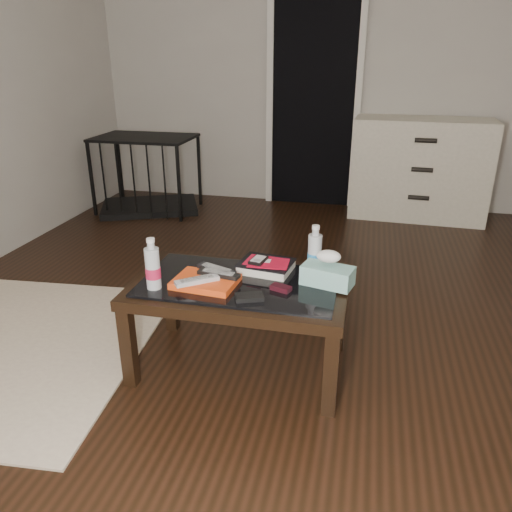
{
  "coord_description": "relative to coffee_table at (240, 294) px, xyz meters",
  "views": [
    {
      "loc": [
        0.17,
        -2.51,
        1.46
      ],
      "look_at": [
        -0.32,
        -0.37,
        0.55
      ],
      "focal_mm": 35.0,
      "sensor_mm": 36.0,
      "label": 1
    }
  ],
  "objects": [
    {
      "name": "water_bottle_left",
      "position": [
        -0.36,
        -0.15,
        0.18
      ],
      "size": [
        0.08,
        0.08,
        0.24
      ],
      "primitive_type": "cylinder",
      "rotation": [
        0.0,
        0.0,
        -0.27
      ],
      "color": "silver",
      "rests_on": "coffee_table"
    },
    {
      "name": "dvd_mailers",
      "position": [
        0.09,
        0.15,
        0.11
      ],
      "size": [
        0.21,
        0.16,
        0.01
      ],
      "primitive_type": "cube",
      "rotation": [
        0.0,
        0.0,
        -0.12
      ],
      "color": "#B60C27",
      "rests_on": "textbook"
    },
    {
      "name": "ground",
      "position": [
        0.37,
        0.48,
        -0.4
      ],
      "size": [
        5.0,
        5.0,
        0.0
      ],
      "primitive_type": "plane",
      "color": "black",
      "rests_on": "ground"
    },
    {
      "name": "magazines",
      "position": [
        -0.14,
        -0.07,
        0.08
      ],
      "size": [
        0.3,
        0.23,
        0.03
      ],
      "primitive_type": "cube",
      "rotation": [
        0.0,
        0.0,
        -0.09
      ],
      "color": "#E64615",
      "rests_on": "coffee_table"
    },
    {
      "name": "remote_silver",
      "position": [
        -0.17,
        -0.12,
        0.11
      ],
      "size": [
        0.19,
        0.16,
        0.02
      ],
      "primitive_type": "cube",
      "rotation": [
        0.0,
        0.0,
        0.66
      ],
      "color": "#B7B7BC",
      "rests_on": "magazines"
    },
    {
      "name": "flip_phone",
      "position": [
        0.21,
        -0.05,
        0.08
      ],
      "size": [
        0.1,
        0.07,
        0.02
      ],
      "primitive_type": "cube",
      "rotation": [
        0.0,
        0.0,
        -0.34
      ],
      "color": "black",
      "rests_on": "coffee_table"
    },
    {
      "name": "water_bottle_right",
      "position": [
        0.33,
        0.18,
        0.18
      ],
      "size": [
        0.08,
        0.08,
        0.24
      ],
      "primitive_type": "cylinder",
      "rotation": [
        0.0,
        0.0,
        -0.32
      ],
      "color": "#B6BBC1",
      "rests_on": "coffee_table"
    },
    {
      "name": "remote_black_front",
      "position": [
        -0.09,
        -0.03,
        0.11
      ],
      "size": [
        0.21,
        0.08,
        0.02
      ],
      "primitive_type": "cube",
      "rotation": [
        0.0,
        0.0,
        -0.17
      ],
      "color": "black",
      "rests_on": "magazines"
    },
    {
      "name": "remote_black_back",
      "position": [
        -0.12,
        0.02,
        0.11
      ],
      "size": [
        0.2,
        0.12,
        0.02
      ],
      "primitive_type": "cube",
      "rotation": [
        0.0,
        0.0,
        -0.39
      ],
      "color": "black",
      "rests_on": "magazines"
    },
    {
      "name": "dresser",
      "position": [
        1.0,
        2.71,
        0.05
      ],
      "size": [
        1.22,
        0.56,
        0.9
      ],
      "rotation": [
        0.0,
        0.0,
        -0.04
      ],
      "color": "silver",
      "rests_on": "ground"
    },
    {
      "name": "pet_crate",
      "position": [
        -1.53,
        2.35,
        -0.17
      ],
      "size": [
        1.06,
        0.91,
        0.71
      ],
      "rotation": [
        0.0,
        0.0,
        0.41
      ],
      "color": "black",
      "rests_on": "ground"
    },
    {
      "name": "wallet",
      "position": [
        0.09,
        -0.17,
        0.07
      ],
      "size": [
        0.14,
        0.11,
        0.02
      ],
      "primitive_type": "cube",
      "rotation": [
        0.0,
        0.0,
        0.37
      ],
      "color": "black",
      "rests_on": "coffee_table"
    },
    {
      "name": "room_shell",
      "position": [
        0.37,
        0.48,
        1.22
      ],
      "size": [
        5.0,
        5.0,
        5.0
      ],
      "color": "#BCB7AD",
      "rests_on": "ground"
    },
    {
      "name": "tissue_box",
      "position": [
        0.4,
        0.05,
        0.11
      ],
      "size": [
        0.25,
        0.17,
        0.09
      ],
      "primitive_type": "cube",
      "rotation": [
        0.0,
        0.0,
        -0.25
      ],
      "color": "teal",
      "rests_on": "coffee_table"
    },
    {
      "name": "textbook",
      "position": [
        0.1,
        0.15,
        0.09
      ],
      "size": [
        0.28,
        0.23,
        0.05
      ],
      "primitive_type": "cube",
      "rotation": [
        0.0,
        0.0,
        -0.14
      ],
      "color": "black",
      "rests_on": "coffee_table"
    },
    {
      "name": "coffee_table",
      "position": [
        0.0,
        0.0,
        0.0
      ],
      "size": [
        1.0,
        0.6,
        0.46
      ],
      "color": "black",
      "rests_on": "ground"
    },
    {
      "name": "ipod",
      "position": [
        0.06,
        0.13,
        0.12
      ],
      "size": [
        0.08,
        0.11,
        0.02
      ],
      "primitive_type": "cube",
      "rotation": [
        0.0,
        0.0,
        -0.19
      ],
      "color": "black",
      "rests_on": "dvd_mailers"
    },
    {
      "name": "doorway",
      "position": [
        -0.03,
        2.95,
        0.63
      ],
      "size": [
        0.9,
        0.08,
        2.07
      ],
      "color": "black",
      "rests_on": "ground"
    }
  ]
}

